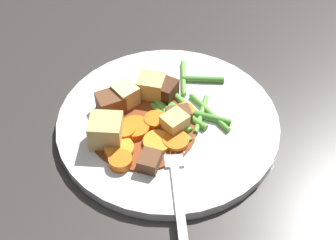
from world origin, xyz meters
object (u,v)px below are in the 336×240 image
at_px(dinner_plate, 168,124).
at_px(potato_chunk_2, 125,95).
at_px(carrot_slice_7, 125,133).
at_px(potato_chunk_0, 149,87).
at_px(carrot_slice_1, 184,110).
at_px(carrot_slice_5, 157,143).
at_px(carrot_slice_6, 119,150).
at_px(carrot_slice_3, 176,141).
at_px(fork, 176,182).
at_px(carrot_slice_4, 157,123).
at_px(potato_chunk_1, 105,130).
at_px(carrot_slice_2, 120,161).
at_px(potato_chunk_3, 172,124).
at_px(carrot_slice_0, 136,131).
at_px(meat_chunk_2, 179,115).
at_px(meat_chunk_0, 150,161).
at_px(meat_chunk_1, 166,91).
at_px(meat_chunk_3, 111,103).

bearing_deg(dinner_plate, potato_chunk_2, -54.41).
height_order(carrot_slice_7, potato_chunk_0, potato_chunk_0).
xyz_separation_m(carrot_slice_1, potato_chunk_2, (0.06, -0.05, 0.01)).
bearing_deg(carrot_slice_7, potato_chunk_0, -136.60).
xyz_separation_m(carrot_slice_5, carrot_slice_6, (0.05, -0.01, 0.00)).
xyz_separation_m(carrot_slice_1, carrot_slice_3, (0.03, 0.04, 0.00)).
distance_m(dinner_plate, fork, 0.10).
distance_m(carrot_slice_4, potato_chunk_1, 0.07).
bearing_deg(carrot_slice_2, potato_chunk_0, -130.47).
bearing_deg(potato_chunk_3, carrot_slice_4, -45.88).
relative_size(dinner_plate, carrot_slice_2, 10.11).
bearing_deg(carrot_slice_6, dinner_plate, -162.86).
bearing_deg(fork, carrot_slice_0, -83.01).
height_order(carrot_slice_1, fork, carrot_slice_1).
distance_m(carrot_slice_2, meat_chunk_2, 0.10).
bearing_deg(meat_chunk_0, potato_chunk_1, -62.86).
relative_size(carrot_slice_3, meat_chunk_0, 1.17).
xyz_separation_m(carrot_slice_1, carrot_slice_5, (0.05, 0.03, -0.00)).
bearing_deg(potato_chunk_0, carrot_slice_2, 49.53).
bearing_deg(carrot_slice_4, potato_chunk_2, -71.16).
distance_m(carrot_slice_5, potato_chunk_1, 0.06).
bearing_deg(meat_chunk_1, carrot_slice_6, 33.99).
distance_m(carrot_slice_6, meat_chunk_0, 0.04).
relative_size(carrot_slice_4, meat_chunk_3, 0.83).
height_order(meat_chunk_1, meat_chunk_3, same).
bearing_deg(meat_chunk_3, potato_chunk_2, -170.69).
height_order(carrot_slice_6, meat_chunk_3, meat_chunk_3).
height_order(potato_chunk_3, meat_chunk_0, potato_chunk_3).
xyz_separation_m(carrot_slice_4, potato_chunk_2, (0.02, -0.05, 0.01)).
bearing_deg(potato_chunk_0, carrot_slice_1, 119.23).
bearing_deg(carrot_slice_5, fork, 85.60).
relative_size(carrot_slice_7, meat_chunk_1, 0.95).
bearing_deg(carrot_slice_7, meat_chunk_1, -151.61).
distance_m(meat_chunk_0, fork, 0.04).
height_order(carrot_slice_7, potato_chunk_3, potato_chunk_3).
bearing_deg(fork, meat_chunk_0, -64.49).
bearing_deg(meat_chunk_3, carrot_slice_3, 119.29).
xyz_separation_m(carrot_slice_4, carrot_slice_7, (0.04, -0.00, 0.00)).
bearing_deg(potato_chunk_1, fork, 116.54).
bearing_deg(carrot_slice_6, meat_chunk_2, -169.10).
xyz_separation_m(potato_chunk_0, meat_chunk_2, (-0.02, 0.06, -0.01)).
distance_m(carrot_slice_5, meat_chunk_2, 0.05).
bearing_deg(potato_chunk_2, carrot_slice_3, 106.81).
bearing_deg(carrot_slice_7, fork, 105.74).
xyz_separation_m(carrot_slice_6, fork, (-0.04, 0.07, -0.00)).
relative_size(dinner_plate, meat_chunk_1, 9.41).
height_order(potato_chunk_0, meat_chunk_3, potato_chunk_0).
distance_m(carrot_slice_4, meat_chunk_2, 0.03).
height_order(carrot_slice_7, meat_chunk_1, meat_chunk_1).
bearing_deg(fork, potato_chunk_0, -102.17).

